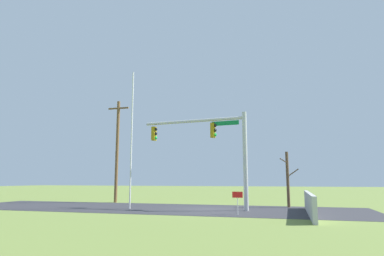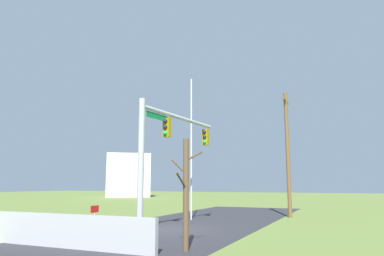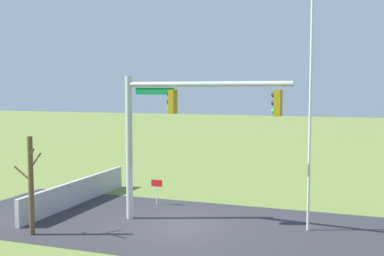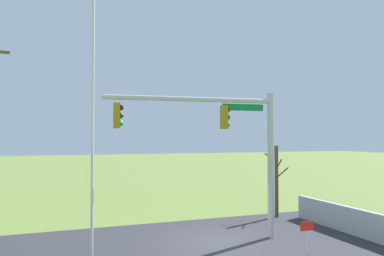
# 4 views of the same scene
# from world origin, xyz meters

# --- Properties ---
(ground_plane) EXTENTS (160.00, 160.00, 0.00)m
(ground_plane) POSITION_xyz_m (0.00, 0.00, 0.00)
(ground_plane) COLOR olive
(road_surface) EXTENTS (28.00, 8.00, 0.01)m
(road_surface) POSITION_xyz_m (-4.00, 0.00, 0.01)
(road_surface) COLOR #2D2D33
(road_surface) RESTS_ON ground_plane
(sidewalk_corner) EXTENTS (6.00, 6.00, 0.01)m
(sidewalk_corner) POSITION_xyz_m (3.51, -0.23, 0.00)
(sidewalk_corner) COLOR #B7B5AD
(sidewalk_corner) RESTS_ON ground_plane
(retaining_fence) EXTENTS (0.20, 8.58, 1.16)m
(retaining_fence) POSITION_xyz_m (6.06, -1.69, 0.58)
(retaining_fence) COLOR #A8A8AD
(retaining_fence) RESTS_ON ground_plane
(signal_mast) EXTENTS (7.06, 0.94, 6.07)m
(signal_mast) POSITION_xyz_m (0.57, -0.05, 4.28)
(signal_mast) COLOR #B2B5BA
(signal_mast) RESTS_ON ground_plane
(flagpole) EXTENTS (0.10, 0.10, 9.11)m
(flagpole) POSITION_xyz_m (-4.86, -1.02, 4.55)
(flagpole) COLOR silver
(flagpole) RESTS_ON ground_plane
(utility_pole) EXTENTS (1.90, 0.26, 8.57)m
(utility_pole) POSITION_xyz_m (-8.90, 4.44, 4.45)
(utility_pole) COLOR brown
(utility_pole) RESTS_ON ground_plane
(bare_tree) EXTENTS (1.27, 1.02, 3.77)m
(bare_tree) POSITION_xyz_m (4.95, 3.08, 1.95)
(bare_tree) COLOR brown
(bare_tree) RESTS_ON ground_plane
(open_sign) EXTENTS (0.56, 0.04, 1.22)m
(open_sign) POSITION_xyz_m (2.37, -2.77, 0.91)
(open_sign) COLOR silver
(open_sign) RESTS_ON ground_plane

